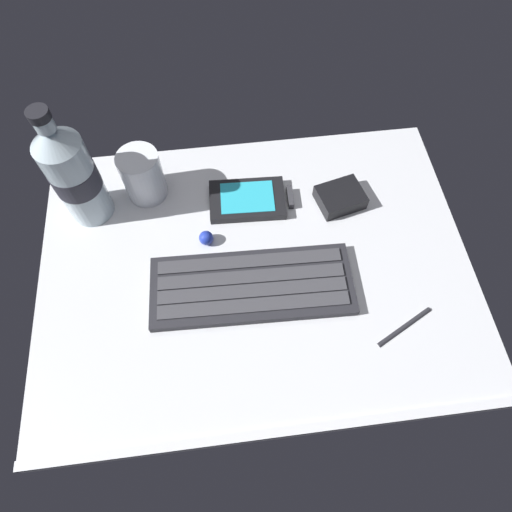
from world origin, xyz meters
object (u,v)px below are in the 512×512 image
Objects in this scene: juice_cup at (143,177)px; water_bottle at (73,174)px; handheld_device at (251,199)px; charger_block at (340,197)px; keyboard at (252,286)px; stylus_pen at (405,326)px; trackball_mouse at (206,238)px.

water_bottle reaches higher than juice_cup.
juice_cup is 0.41× the size of water_bottle.
handheld_device is 1.86× the size of charger_block.
juice_cup is (-16.48, 4.01, 3.18)cm from handheld_device.
keyboard is 15.18cm from handheld_device.
charger_block is (15.76, 13.41, 0.39)cm from keyboard.
water_bottle is at bearing 123.43° from stylus_pen.
stylus_pen is (35.12, -27.54, -3.56)cm from juice_cup.
keyboard is at bearing -96.44° from handheld_device.
water_bottle is at bearing 175.31° from charger_block.
trackball_mouse is (-5.96, 8.59, 0.29)cm from keyboard.
juice_cup reaches higher than trackball_mouse.
charger_block is at bearing -6.77° from handheld_device.
water_bottle reaches higher than trackball_mouse.
juice_cup is at bearing 166.31° from handheld_device.
keyboard is 29.95cm from water_bottle.
keyboard reaches higher than handheld_device.
water_bottle is at bearing -164.27° from juice_cup.
water_bottle is at bearing 155.38° from trackball_mouse.
keyboard is 24.34cm from juice_cup.
charger_block is 3.18× the size of trackball_mouse.
charger_block is at bearing -4.69° from water_bottle.
handheld_device is (1.70, 15.08, -0.08)cm from keyboard.
trackball_mouse is (8.82, -10.51, -2.81)cm from juice_cup.
handheld_device is 1.37× the size of stylus_pen.
trackball_mouse is at bearing 124.75° from keyboard.
water_bottle reaches higher than keyboard.
keyboard is at bearing -35.28° from water_bottle.
trackball_mouse is at bearing -167.47° from charger_block.
trackball_mouse reaches higher than keyboard.
water_bottle is at bearing 176.47° from handheld_device.
trackball_mouse is (-7.66, -6.49, 0.37)cm from handheld_device.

